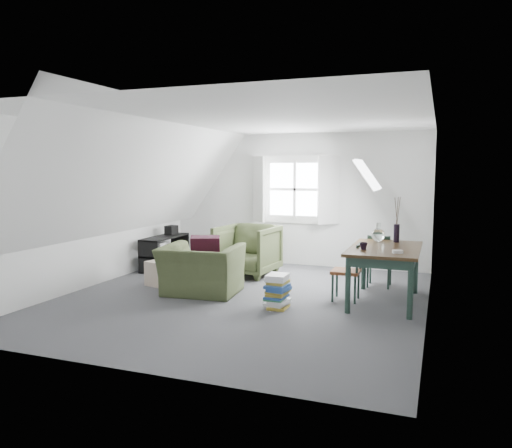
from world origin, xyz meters
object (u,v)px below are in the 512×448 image
at_px(armchair_near, 201,294).
at_px(dining_chair_far, 379,260).
at_px(dining_table, 385,255).
at_px(media_shelf, 164,254).
at_px(ottoman, 170,273).
at_px(magazine_stack, 278,291).
at_px(armchair_far, 247,275).
at_px(dining_chair_near, 348,271).

height_order(armchair_near, dining_chair_far, dining_chair_far).
distance_m(dining_table, dining_chair_far, 0.97).
height_order(armchair_near, media_shelf, media_shelf).
relative_size(ottoman, dining_chair_far, 0.70).
xyz_separation_m(dining_chair_far, magazine_stack, (-1.11, -1.70, -0.20)).
xyz_separation_m(armchair_near, armchair_far, (0.16, 1.45, 0.00)).
height_order(armchair_near, magazine_stack, magazine_stack).
bearing_deg(dining_chair_far, armchair_far, 6.66).
relative_size(armchair_near, dining_chair_far, 1.34).
bearing_deg(dining_chair_near, armchair_far, -113.27).
relative_size(armchair_far, dining_chair_far, 1.17).
relative_size(dining_chair_far, media_shelf, 0.70).
distance_m(armchair_near, media_shelf, 2.10).
distance_m(armchair_far, magazine_stack, 2.13).
distance_m(armchair_near, dining_chair_near, 2.17).
relative_size(armchair_near, magazine_stack, 2.47).
bearing_deg(media_shelf, armchair_far, 0.54).
bearing_deg(ottoman, armchair_near, -25.96).
bearing_deg(armchair_far, dining_chair_far, 3.59).
relative_size(armchair_near, ottoman, 1.91).
relative_size(dining_table, magazine_stack, 3.44).
xyz_separation_m(dining_table, magazine_stack, (-1.29, -0.78, -0.44)).
bearing_deg(armchair_near, dining_chair_far, -155.56).
bearing_deg(dining_table, armchair_far, 154.85).
relative_size(armchair_far, magazine_stack, 2.15).
distance_m(armchair_near, dining_chair_far, 2.80).
height_order(dining_chair_far, media_shelf, dining_chair_far).
height_order(armchair_near, dining_table, dining_table).
relative_size(ottoman, magazine_stack, 1.29).
relative_size(ottoman, media_shelf, 0.49).
height_order(ottoman, dining_chair_far, dining_chair_far).
bearing_deg(media_shelf, dining_table, -13.53).
bearing_deg(dining_chair_far, dining_chair_near, 81.60).
xyz_separation_m(dining_chair_near, media_shelf, (-3.59, 1.08, -0.15)).
relative_size(dining_table, media_shelf, 1.31).
height_order(dining_chair_far, magazine_stack, dining_chair_far).
distance_m(ottoman, magazine_stack, 2.13).
relative_size(dining_chair_near, media_shelf, 0.69).
bearing_deg(dining_table, armchair_near, -172.71).
distance_m(dining_chair_far, magazine_stack, 2.05).
relative_size(armchair_near, media_shelf, 0.94).
distance_m(armchair_far, dining_chair_near, 2.25).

